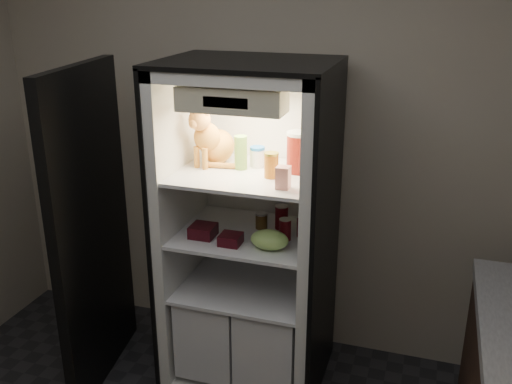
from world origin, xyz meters
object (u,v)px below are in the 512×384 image
soda_can_a (282,217)px  mayo_tub (257,157)px  parmesan_shaker (241,153)px  pepper_jar (299,152)px  soda_can_b (302,226)px  berry_box_right (231,239)px  refrigerator (251,252)px  grape_bag (269,240)px  berry_box_left (203,231)px  soda_can_c (285,229)px  cream_carton (283,178)px  condiment_jar (261,220)px  tabby_cat (212,141)px  salsa_jar (271,165)px

soda_can_a → mayo_tub: bearing=-178.8°
parmesan_shaker → mayo_tub: bearing=40.7°
pepper_jar → soda_can_b: 0.41m
soda_can_b → berry_box_right: 0.40m
soda_can_a → refrigerator: bearing=-163.2°
grape_bag → berry_box_left: size_ratio=1.53×
berry_box_left → berry_box_right: bearing=-14.9°
refrigerator → berry_box_right: (-0.03, -0.23, 0.18)m
soda_can_a → soda_can_c: size_ratio=1.13×
cream_carton → condiment_jar: (-0.19, 0.27, -0.36)m
soda_can_b → berry_box_left: (-0.51, -0.17, -0.03)m
grape_bag → berry_box_right: bearing=-176.9°
refrigerator → parmesan_shaker: refrigerator is taller
parmesan_shaker → grape_bag: size_ratio=0.91×
mayo_tub → grape_bag: (0.15, -0.27, -0.36)m
soda_can_a → soda_can_c: bearing=-67.5°
parmesan_shaker → berry_box_left: (-0.16, -0.17, -0.41)m
pepper_jar → grape_bag: 0.49m
pepper_jar → soda_can_c: (-0.04, -0.12, -0.40)m
soda_can_a → parmesan_shaker: bearing=-162.9°
berry_box_right → grape_bag: bearing=3.1°
soda_can_b → soda_can_c: soda_can_c is taller
mayo_tub → berry_box_right: 0.48m
tabby_cat → berry_box_right: (0.19, -0.26, -0.46)m
berry_box_left → salsa_jar: bearing=12.8°
tabby_cat → salsa_jar: bearing=-1.7°
mayo_tub → cream_carton: (0.23, -0.29, -0.00)m
refrigerator → berry_box_left: refrigerator is taller
refrigerator → soda_can_a: size_ratio=13.89×
berry_box_right → berry_box_left: bearing=165.1°
pepper_jar → berry_box_left: 0.67m
soda_can_c → condiment_jar: 0.20m
refrigerator → cream_carton: refrigerator is taller
tabby_cat → grape_bag: size_ratio=1.79×
tabby_cat → condiment_jar: size_ratio=3.90×
salsa_jar → grape_bag: salsa_jar is taller
berry_box_left → condiment_jar: bearing=37.3°
refrigerator → pepper_jar: refrigerator is taller
salsa_jar → pepper_jar: bearing=49.4°
soda_can_a → grape_bag: soda_can_a is taller
pepper_jar → berry_box_left: pepper_jar is taller
tabby_cat → parmesan_shaker: (0.18, -0.04, -0.04)m
soda_can_a → condiment_jar: (-0.11, -0.03, -0.02)m
tabby_cat → parmesan_shaker: 0.19m
parmesan_shaker → mayo_tub: parmesan_shaker is taller
mayo_tub → soda_can_b: 0.45m
pepper_jar → salsa_jar: bearing=-130.6°
cream_carton → berry_box_left: 0.60m
tabby_cat → condiment_jar: 0.52m
grape_bag → tabby_cat: bearing=148.8°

